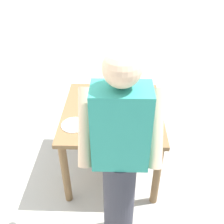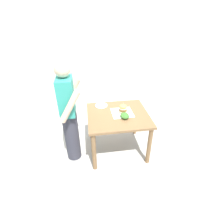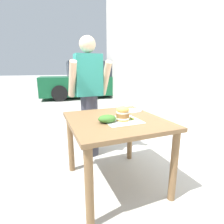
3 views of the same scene
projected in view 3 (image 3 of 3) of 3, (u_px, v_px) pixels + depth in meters
name	position (u px, v px, depth m)	size (l,w,h in m)	color
ground_plane	(115.00, 182.00, 1.99)	(80.00, 80.00, 0.00)	#ADAAA3
patio_table	(116.00, 130.00, 1.84)	(0.94, 1.02, 0.76)	brown
serving_paper	(121.00, 120.00, 1.75)	(0.35, 0.35, 0.00)	white
sandwich	(123.00, 113.00, 1.72)	(0.14, 0.14, 0.18)	gold
pickle_spear	(131.00, 118.00, 1.77)	(0.02, 0.02, 0.07)	#8EA83D
side_plate_with_forks	(133.00, 110.00, 2.15)	(0.22, 0.22, 0.02)	white
side_salad	(107.00, 119.00, 1.68)	(0.18, 0.14, 0.08)	#386B28
diner_across_table	(89.00, 97.00, 2.46)	(0.55, 0.35, 1.69)	#33333D
parked_car_near_curb	(89.00, 81.00, 8.05)	(4.33, 2.10, 1.60)	#145933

